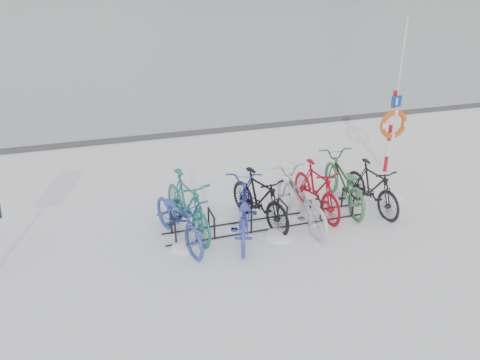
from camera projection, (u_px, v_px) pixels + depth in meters
ground at (265, 225)px, 9.17m from camera, size 900.00×900.00×0.00m
quay_edge at (197, 133)px, 14.28m from camera, size 400.00×0.25×0.10m
bike_rack at (265, 217)px, 9.09m from camera, size 4.00×0.48×0.46m
lifebuoy_station at (393, 124)px, 11.08m from camera, size 0.71×0.22×3.68m
bike_0 at (178, 216)px, 8.42m from camera, size 1.12×2.04×1.01m
bike_1 at (187, 203)px, 8.73m from camera, size 0.95×2.04×1.18m
bike_2 at (243, 209)px, 8.63m from camera, size 1.31×2.14×1.06m
bike_3 at (260, 197)px, 9.05m from camera, size 1.03×1.89×1.09m
bike_4 at (300, 198)px, 9.02m from camera, size 0.84×2.08×1.07m
bike_5 at (317, 188)px, 9.45m from camera, size 0.65×1.84×1.08m
bike_6 at (343, 180)px, 9.78m from camera, size 0.97×2.17×1.10m
bike_7 at (372, 186)px, 9.60m from camera, size 0.66×1.77×1.04m
snow_drifts at (289, 222)px, 9.28m from camera, size 5.32×1.67×0.20m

